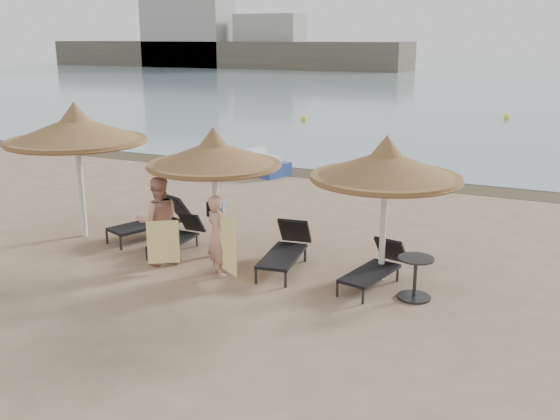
% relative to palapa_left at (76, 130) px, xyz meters
% --- Properties ---
extents(ground, '(160.00, 160.00, 0.00)m').
position_rel_palapa_left_xyz_m(ground, '(3.82, -0.35, -2.61)').
color(ground, '#9A7B61').
rests_on(ground, ground).
extents(sea, '(200.00, 140.00, 0.03)m').
position_rel_palapa_left_xyz_m(sea, '(3.82, 79.65, -2.60)').
color(sea, slate).
rests_on(sea, ground).
extents(wet_sand_strip, '(200.00, 1.60, 0.01)m').
position_rel_palapa_left_xyz_m(wet_sand_strip, '(3.82, 9.05, -2.61)').
color(wet_sand_strip, '#453926').
rests_on(wet_sand_strip, ground).
extents(far_shore, '(150.00, 54.80, 12.00)m').
position_rel_palapa_left_xyz_m(far_shore, '(-21.28, 77.47, 0.30)').
color(far_shore, brown).
rests_on(far_shore, ground).
extents(palapa_left, '(3.31, 3.31, 3.28)m').
position_rel_palapa_left_xyz_m(palapa_left, '(0.00, 0.00, 0.00)').
color(palapa_left, silver).
rests_on(palapa_left, ground).
extents(palapa_center, '(2.91, 2.91, 2.89)m').
position_rel_palapa_left_xyz_m(palapa_center, '(3.68, 0.12, -0.31)').
color(palapa_center, silver).
rests_on(palapa_center, ground).
extents(palapa_right, '(2.96, 2.96, 2.94)m').
position_rel_palapa_left_xyz_m(palapa_right, '(7.42, 0.30, -0.27)').
color(palapa_right, silver).
rests_on(palapa_right, ground).
extents(lounger_far_left, '(1.39, 2.21, 0.94)m').
position_rel_palapa_left_xyz_m(lounger_far_left, '(1.61, 0.68, -2.19)').
color(lounger_far_left, '#242425').
rests_on(lounger_far_left, ground).
extents(lounger_near_left, '(0.57, 1.68, 0.75)m').
position_rel_palapa_left_xyz_m(lounger_near_left, '(2.70, 0.11, -2.27)').
color(lounger_near_left, '#242425').
rests_on(lounger_near_left, ground).
extents(lounger_near_right, '(0.96, 2.10, 0.91)m').
position_rel_palapa_left_xyz_m(lounger_near_right, '(5.39, 0.13, -2.20)').
color(lounger_near_right, '#242425').
rests_on(lounger_near_right, ground).
extents(lounger_far_right, '(0.98, 1.92, 0.82)m').
position_rel_palapa_left_xyz_m(lounger_far_right, '(7.40, 0.00, -2.24)').
color(lounger_far_right, '#242425').
rests_on(lounger_far_right, ground).
extents(side_table, '(0.67, 0.67, 0.81)m').
position_rel_palapa_left_xyz_m(side_table, '(8.25, -0.37, -2.23)').
color(side_table, '#242425').
rests_on(side_table, ground).
extents(person_left, '(1.21, 1.16, 2.22)m').
position_rel_palapa_left_xyz_m(person_left, '(2.84, -0.83, -1.50)').
color(person_left, tan).
rests_on(person_left, ground).
extents(person_right, '(1.07, 0.96, 1.95)m').
position_rel_palapa_left_xyz_m(person_right, '(4.32, -0.88, -1.63)').
color(person_right, tan).
rests_on(person_right, ground).
extents(towel_left, '(0.56, 0.38, 0.92)m').
position_rel_palapa_left_xyz_m(towel_left, '(3.19, -1.18, -1.97)').
color(towel_left, yellow).
rests_on(towel_left, ground).
extents(towel_right, '(0.71, 0.47, 1.16)m').
position_rel_palapa_left_xyz_m(towel_right, '(4.67, -1.13, -1.81)').
color(towel_right, yellow).
rests_on(towel_right, ground).
extents(bag_patterned, '(0.27, 0.13, 0.33)m').
position_rel_palapa_left_xyz_m(bag_patterned, '(3.68, 0.30, -1.54)').
color(bag_patterned, white).
rests_on(bag_patterned, ground).
extents(bag_dark, '(0.24, 0.10, 0.33)m').
position_rel_palapa_left_xyz_m(bag_dark, '(3.68, -0.04, -1.51)').
color(bag_dark, black).
rests_on(bag_dark, ground).
extents(pedal_boat, '(2.14, 1.66, 0.87)m').
position_rel_palapa_left_xyz_m(pedal_boat, '(0.73, 8.26, -2.29)').
color(pedal_boat, '#264191').
rests_on(pedal_boat, ground).
extents(buoy_left, '(0.36, 0.36, 0.36)m').
position_rel_palapa_left_xyz_m(buoy_left, '(-3.44, 22.01, -2.43)').
color(buoy_left, yellow).
rests_on(buoy_left, ground).
extents(buoy_mid, '(0.36, 0.36, 0.36)m').
position_rel_palapa_left_xyz_m(buoy_mid, '(7.09, 27.86, -2.43)').
color(buoy_mid, yellow).
rests_on(buoy_mid, ground).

